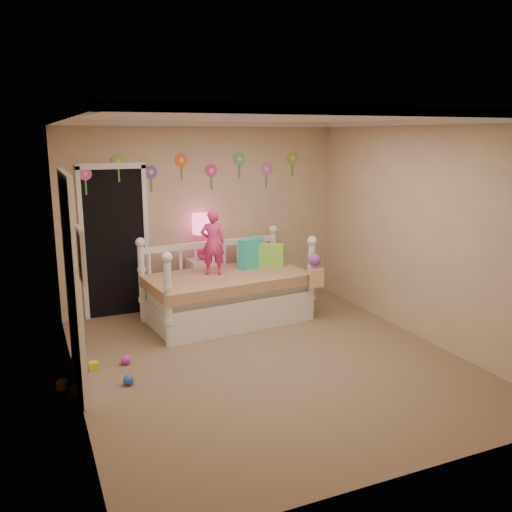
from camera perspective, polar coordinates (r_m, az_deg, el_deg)
name	(u,v)px	position (r m, az deg, el deg)	size (l,w,h in m)	color
floor	(269,361)	(6.06, 1.40, -10.98)	(4.00, 4.50, 0.01)	#7F684C
ceiling	(271,117)	(5.55, 1.55, 14.42)	(4.00, 4.50, 0.01)	white
back_wall	(204,216)	(7.73, -5.54, 4.21)	(4.00, 0.01, 2.60)	tan
left_wall	(69,263)	(5.17, -19.08, -0.66)	(0.01, 4.50, 2.60)	tan
right_wall	(423,232)	(6.74, 17.13, 2.45)	(0.01, 4.50, 2.60)	tan
crown_molding	(271,120)	(5.55, 1.55, 14.11)	(4.00, 4.50, 0.06)	white
daybed	(227,279)	(7.14, -3.06, -2.42)	(2.11, 1.14, 1.15)	white
pillow_turquoise	(251,253)	(7.43, -0.53, 0.32)	(0.41, 0.14, 0.41)	#27C6A1
pillow_lime	(271,255)	(7.50, 1.64, 0.09)	(0.34, 0.12, 0.32)	#91DF44
child	(213,243)	(7.03, -4.59, 1.41)	(0.31, 0.20, 0.85)	#DE327D
nightstand	(204,284)	(7.74, -5.50, -2.92)	(0.43, 0.33, 0.71)	white
table_lamp	(203,230)	(7.57, -5.63, 2.79)	(0.29, 0.29, 0.64)	#F52093
closet_doorway	(115,241)	(7.48, -14.60, 1.52)	(0.90, 0.04, 2.07)	black
flower_decals	(197,171)	(7.63, -6.26, 8.91)	(3.40, 0.02, 0.50)	#B2668C
mirror_closet	(73,281)	(5.53, -18.74, -2.48)	(0.07, 1.30, 2.10)	white
wall_picture	(81,255)	(4.25, -17.94, 0.07)	(0.05, 0.34, 0.42)	white
hanging_bag	(315,272)	(7.04, 6.23, -1.66)	(0.20, 0.16, 0.36)	beige
toy_scatter	(104,380)	(5.70, -15.69, -12.46)	(0.80, 1.30, 0.11)	#996666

